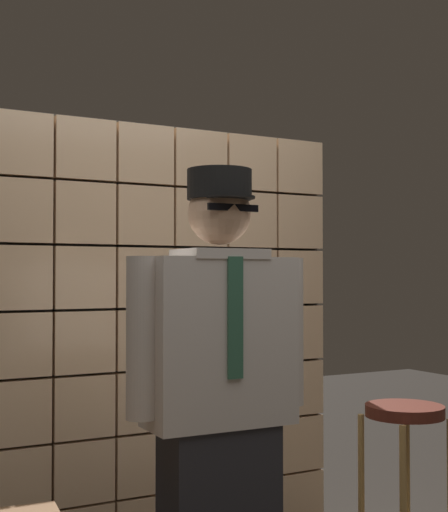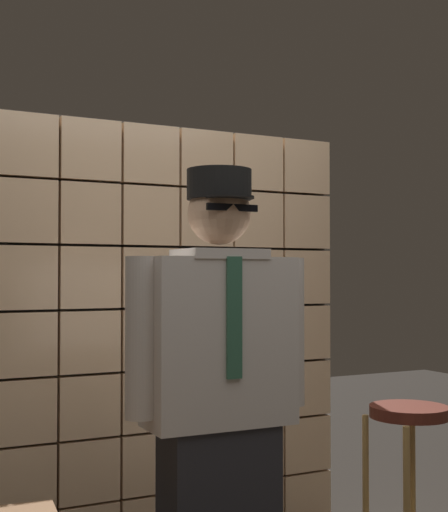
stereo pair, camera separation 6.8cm
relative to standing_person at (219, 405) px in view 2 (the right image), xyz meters
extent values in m
cube|color=#E0B78C|center=(0.74, 1.04, -0.76)|extent=(0.29, 0.08, 0.29)
cube|color=#E0B78C|center=(1.04, 1.04, -0.76)|extent=(0.29, 0.08, 0.29)
cube|color=#E0B78C|center=(-0.47, 1.04, -0.46)|extent=(0.29, 0.08, 0.29)
cube|color=#E0B78C|center=(-0.17, 1.04, -0.46)|extent=(0.29, 0.08, 0.29)
cube|color=#E0B78C|center=(0.13, 1.04, -0.46)|extent=(0.29, 0.08, 0.29)
cube|color=#E0B78C|center=(0.44, 1.04, -0.46)|extent=(0.29, 0.08, 0.29)
cube|color=#E0B78C|center=(0.74, 1.04, -0.46)|extent=(0.29, 0.08, 0.29)
cube|color=#E0B78C|center=(1.04, 1.04, -0.46)|extent=(0.29, 0.08, 0.29)
cube|color=#E0B78C|center=(-0.47, 1.04, -0.16)|extent=(0.29, 0.08, 0.29)
cube|color=#E0B78C|center=(-0.17, 1.04, -0.16)|extent=(0.29, 0.08, 0.29)
cube|color=#E0B78C|center=(0.13, 1.04, -0.16)|extent=(0.29, 0.08, 0.29)
cube|color=#E0B78C|center=(0.44, 1.04, -0.16)|extent=(0.29, 0.08, 0.29)
cube|color=#E0B78C|center=(0.74, 1.04, -0.16)|extent=(0.29, 0.08, 0.29)
cube|color=#E0B78C|center=(1.04, 1.04, -0.16)|extent=(0.29, 0.08, 0.29)
cube|color=#E0B78C|center=(-0.47, 1.04, 0.14)|extent=(0.29, 0.08, 0.29)
cube|color=#E0B78C|center=(-0.17, 1.04, 0.14)|extent=(0.29, 0.08, 0.29)
cube|color=#E0B78C|center=(0.13, 1.04, 0.14)|extent=(0.29, 0.08, 0.29)
cube|color=#E0B78C|center=(0.44, 1.04, 0.14)|extent=(0.29, 0.08, 0.29)
cube|color=#E0B78C|center=(0.74, 1.04, 0.14)|extent=(0.29, 0.08, 0.29)
cube|color=#E0B78C|center=(1.04, 1.04, 0.14)|extent=(0.29, 0.08, 0.29)
cube|color=#E0B78C|center=(-0.47, 1.04, 0.44)|extent=(0.29, 0.08, 0.29)
cube|color=#E0B78C|center=(-0.17, 1.04, 0.44)|extent=(0.29, 0.08, 0.29)
cube|color=#E0B78C|center=(0.13, 1.04, 0.44)|extent=(0.29, 0.08, 0.29)
cube|color=#E0B78C|center=(0.44, 1.04, 0.44)|extent=(0.29, 0.08, 0.29)
cube|color=#E0B78C|center=(0.74, 1.04, 0.44)|extent=(0.29, 0.08, 0.29)
cube|color=#E0B78C|center=(1.04, 1.04, 0.44)|extent=(0.29, 0.08, 0.29)
cube|color=#E0B78C|center=(-0.47, 1.04, 0.75)|extent=(0.29, 0.08, 0.29)
cube|color=#E0B78C|center=(-0.17, 1.04, 0.75)|extent=(0.29, 0.08, 0.29)
cube|color=#E0B78C|center=(0.13, 1.04, 0.75)|extent=(0.29, 0.08, 0.29)
cube|color=#E0B78C|center=(0.44, 1.04, 0.75)|extent=(0.29, 0.08, 0.29)
cube|color=#E0B78C|center=(0.74, 1.04, 0.75)|extent=(0.29, 0.08, 0.29)
cube|color=#E0B78C|center=(1.04, 1.04, 0.75)|extent=(0.29, 0.08, 0.29)
cube|color=#E0B78C|center=(-0.47, 1.04, 1.05)|extent=(0.29, 0.08, 0.29)
cube|color=#E0B78C|center=(-0.17, 1.04, 1.05)|extent=(0.29, 0.08, 0.29)
cube|color=#E0B78C|center=(0.13, 1.04, 1.05)|extent=(0.29, 0.08, 0.29)
cube|color=#E0B78C|center=(0.44, 1.04, 1.05)|extent=(0.29, 0.08, 0.29)
cube|color=#E0B78C|center=(0.74, 1.04, 1.05)|extent=(0.29, 0.08, 0.29)
cube|color=#E0B78C|center=(1.04, 1.04, 1.05)|extent=(0.29, 0.08, 0.29)
cube|color=#38332D|center=(0.13, 1.09, 0.14)|extent=(2.14, 0.02, 2.14)
cube|color=silver|center=(0.00, 0.00, 0.22)|extent=(0.52, 0.23, 0.59)
cube|color=#33664C|center=(0.00, -0.12, 0.31)|extent=(0.06, 0.01, 0.41)
cube|color=silver|center=(0.00, 0.00, 0.53)|extent=(0.29, 0.24, 0.04)
sphere|color=tan|center=(0.00, 0.00, 0.68)|extent=(0.23, 0.23, 0.23)
ellipsoid|color=black|center=(0.00, -0.05, 0.64)|extent=(0.15, 0.08, 0.10)
cube|color=black|center=(0.00, -0.10, 0.69)|extent=(0.19, 0.02, 0.02)
cylinder|color=black|center=(0.00, -0.08, 0.72)|extent=(0.17, 0.17, 0.01)
cylinder|color=black|center=(0.00, 0.00, 0.78)|extent=(0.23, 0.23, 0.11)
cylinder|color=silver|center=(0.29, 0.00, 0.25)|extent=(0.11, 0.11, 0.54)
cylinder|color=silver|center=(-0.29, 0.01, 0.25)|extent=(0.11, 0.11, 0.54)
cylinder|color=#592319|center=(0.99, 0.15, -0.13)|extent=(0.34, 0.34, 0.05)
cylinder|color=tan|center=(0.86, 0.28, -0.53)|extent=(0.03, 0.03, 0.75)
cylinder|color=tan|center=(1.12, 0.28, -0.53)|extent=(0.03, 0.03, 0.75)
camera|label=1|loc=(-1.20, -2.25, 0.46)|focal=50.68mm
camera|label=2|loc=(-1.14, -2.28, 0.46)|focal=50.68mm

